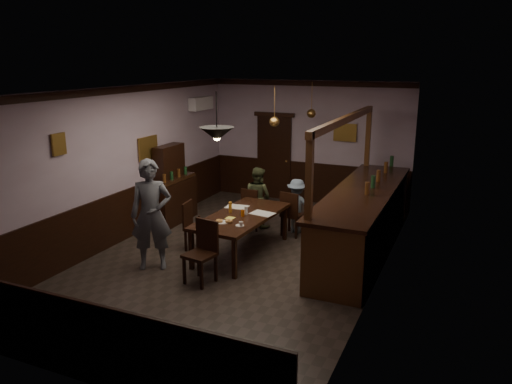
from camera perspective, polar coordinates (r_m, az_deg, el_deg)
The scene contains 31 objects.
room at distance 8.73m, azimuth -2.05°, elevation 1.77°, with size 5.01×8.01×3.01m.
dining_table at distance 9.10m, azimuth -1.66°, elevation -3.00°, with size 1.12×2.25×0.75m.
chair_far_left at distance 10.43m, azimuth -0.49°, elevation -1.73°, with size 0.41×0.41×0.89m.
chair_far_right at distance 10.06m, azimuth 4.04°, elevation -2.29°, with size 0.45×0.45×0.93m.
chair_near at distance 8.07m, azimuth -6.09°, elevation -6.45°, with size 0.51×0.51×1.02m.
chair_side at distance 9.44m, azimuth -7.22°, elevation -3.59°, with size 0.44×0.44×0.92m.
person_standing at distance 8.59m, azimuth -11.88°, elevation -2.57°, with size 0.69×0.45×1.90m, color #52555E.
person_seated_left at distance 10.62m, azimuth 0.20°, elevation -0.55°, with size 0.63×0.49×1.29m, color #444C2E.
person_seated_right at distance 10.29m, azimuth 4.68°, elevation -1.59°, with size 0.73×0.42×1.13m, color slate.
newspaper_left at distance 9.54m, azimuth -2.18°, elevation -1.70°, with size 0.42×0.30×0.01m, color silver.
newspaper_right at distance 9.13m, azimuth 0.75°, elevation -2.46°, with size 0.42×0.30×0.01m, color silver.
napkin at distance 8.89m, azimuth -2.97°, elevation -2.99°, with size 0.15×0.15×0.00m, color #E7D655.
saucer at distance 8.48m, azimuth -1.86°, elevation -3.85°, with size 0.15×0.15×0.01m, color white.
coffee_cup at distance 8.44m, azimuth -1.71°, elevation -3.65°, with size 0.08×0.08×0.07m, color white.
pastry_plate at distance 8.66m, azimuth -3.88°, elevation -3.46°, with size 0.22×0.22×0.01m, color white.
pastry_ring_a at distance 8.65m, azimuth -4.21°, elevation -3.31°, with size 0.13×0.13×0.04m, color #C68C47.
pastry_ring_b at distance 8.64m, azimuth -3.13°, elevation -3.31°, with size 0.13×0.13×0.04m, color #C68C47.
soda_can at distance 8.97m, azimuth -1.53°, elevation -2.43°, with size 0.07×0.07×0.12m, color orange.
beer_glass at distance 9.19m, azimuth -2.96°, elevation -1.74°, with size 0.06×0.06×0.20m, color #BF721E.
water_glass at distance 9.06m, azimuth -1.15°, elevation -2.13°, with size 0.06×0.06×0.15m, color silver.
pepper_mill at distance 8.65m, azimuth -6.50°, elevation -3.12°, with size 0.04×0.04×0.14m, color black.
sideboard at distance 11.04m, azimuth -9.57°, elevation 0.05°, with size 0.46×1.29×1.71m.
bar_counter at distance 9.39m, azimuth 12.11°, elevation -3.09°, with size 1.04×4.48×2.51m.
door_back at distance 12.71m, azimuth 2.07°, elevation 3.92°, with size 0.90×0.06×2.10m, color black.
ac_unit at distance 12.22m, azimuth -6.29°, elevation 10.03°, with size 0.20×0.85×0.30m.
picture_left_small at distance 8.74m, azimuth -21.62°, elevation 5.09°, with size 0.04×0.28×0.36m.
picture_left_large at distance 10.61m, azimuth -12.23°, elevation 4.93°, with size 0.04×0.62×0.48m.
picture_back at distance 12.06m, azimuth 10.15°, elevation 6.70°, with size 0.55×0.04×0.42m.
pendant_iron at distance 8.04m, azimuth -4.49°, elevation 6.63°, with size 0.56×0.56×0.78m.
pendant_brass_mid at distance 9.85m, azimuth 2.12°, elevation 8.02°, with size 0.20×0.20×0.81m.
pendant_brass_far at distance 11.41m, azimuth 6.34°, elevation 8.90°, with size 0.20×0.20×0.81m.
Camera 1 is at (3.71, -7.64, 3.50)m, focal length 35.00 mm.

